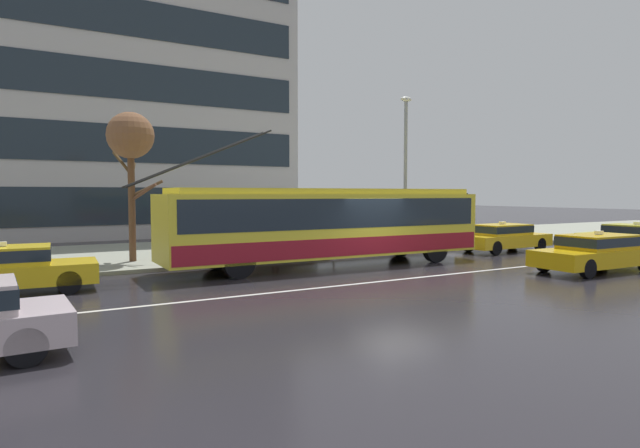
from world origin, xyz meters
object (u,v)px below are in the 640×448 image
pedestrian_at_shelter (277,219)px  street_lamp (406,159)px  bus_shelter (283,211)px  pedestrian_approaching_curb (226,220)px  pedestrian_walking_past (257,215)px  taxi_cross_traffic (634,237)px  street_tree_bare (130,139)px  trolleybus (329,223)px  taxi_ahead_of_bus (504,236)px  taxi_oncoming_far (596,251)px  taxi_queued_behind_bus (6,268)px

pedestrian_at_shelter → street_lamp: (6.62, 0.11, 2.59)m
bus_shelter → pedestrian_approaching_curb: 2.90m
bus_shelter → pedestrian_walking_past: size_ratio=2.08×
taxi_cross_traffic → street_tree_bare: 22.05m
trolleybus → pedestrian_approaching_curb: bearing=144.0°
taxi_ahead_of_bus → taxi_oncoming_far: 6.26m
taxi_oncoming_far → bus_shelter: (-7.59, 8.84, 1.24)m
taxi_ahead_of_bus → street_tree_bare: size_ratio=0.83×
pedestrian_at_shelter → taxi_cross_traffic: bearing=-20.4°
taxi_ahead_of_bus → street_lamp: 5.74m
taxi_oncoming_far → street_lamp: bearing=100.0°
taxi_queued_behind_bus → taxi_oncoming_far: 18.25m
taxi_queued_behind_bus → pedestrian_at_shelter: 9.77m
trolleybus → taxi_ahead_of_bus: 9.48m
trolleybus → street_lamp: (5.72, 2.65, 2.67)m
bus_shelter → pedestrian_approaching_curb: bus_shelter is taller
pedestrian_walking_past → bus_shelter: bearing=-49.3°
bus_shelter → pedestrian_approaching_curb: bearing=-164.2°
pedestrian_walking_past → street_lamp: bearing=-11.0°
taxi_queued_behind_bus → bus_shelter: (9.82, 3.37, 1.25)m
taxi_queued_behind_bus → pedestrian_approaching_curb: (7.05, 2.58, 0.96)m
taxi_queued_behind_bus → pedestrian_walking_past: pedestrian_walking_past is taller
taxi_ahead_of_bus → taxi_oncoming_far: size_ratio=0.97×
bus_shelter → street_tree_bare: (-5.83, 0.85, 2.72)m
taxi_queued_behind_bus → taxi_ahead_of_bus: size_ratio=0.96×
trolleybus → pedestrian_walking_past: trolleybus is taller
pedestrian_walking_past → street_tree_bare: bearing=-179.4°
taxi_ahead_of_bus → taxi_cross_traffic: bearing=-33.3°
taxi_ahead_of_bus → pedestrian_at_shelter: pedestrian_at_shelter is taller
taxi_cross_traffic → bus_shelter: bearing=157.2°
pedestrian_at_shelter → street_tree_bare: (-5.32, 1.39, 3.01)m
street_tree_bare → taxi_cross_traffic: bearing=-18.9°
pedestrian_walking_past → street_lamp: size_ratio=0.28×
trolleybus → pedestrian_approaching_curb: size_ratio=6.81×
pedestrian_approaching_curb → pedestrian_walking_past: 2.62m
taxi_oncoming_far → pedestrian_at_shelter: pedestrian_at_shelter is taller
taxi_queued_behind_bus → bus_shelter: size_ratio=1.08×
taxi_oncoming_far → bus_shelter: size_ratio=1.16×
taxi_cross_traffic → pedestrian_walking_past: 17.05m
trolleybus → street_lamp: bearing=24.8°
trolleybus → street_lamp: 6.85m
taxi_queued_behind_bus → pedestrian_at_shelter: pedestrian_at_shelter is taller
street_lamp → street_tree_bare: 12.01m
taxi_ahead_of_bus → bus_shelter: bearing=163.1°
pedestrian_approaching_curb → pedestrian_walking_past: bearing=40.1°
taxi_queued_behind_bus → taxi_oncoming_far: bearing=-17.4°
pedestrian_at_shelter → taxi_oncoming_far: bearing=-45.7°
taxi_cross_traffic → taxi_oncoming_far: same height
pedestrian_walking_past → taxi_oncoming_far: bearing=-49.3°
pedestrian_walking_past → taxi_ahead_of_bus: bearing=-20.2°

